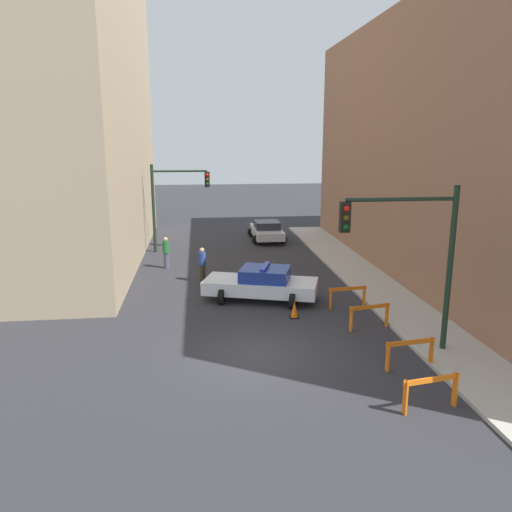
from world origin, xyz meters
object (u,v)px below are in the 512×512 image
object	(u,v)px
police_car	(262,283)
barrier_corner	(348,294)
parked_car_near	(267,230)
pedestrian_corner	(166,252)
traffic_cone	(294,310)
barrier_back	(369,313)
barrier_mid	(410,349)
traffic_light_far	(172,195)
pedestrian_crossing	(202,264)
traffic_light_near	(415,245)
barrier_front	(431,388)

from	to	relation	value
police_car	barrier_corner	xyz separation A→B (m)	(3.28, -1.47, -0.11)
parked_car_near	pedestrian_corner	bearing A→B (deg)	-133.60
traffic_cone	barrier_back	bearing A→B (deg)	-30.95
barrier_mid	traffic_cone	world-z (taller)	barrier_mid
traffic_light_far	pedestrian_crossing	distance (m)	7.46
pedestrian_corner	parked_car_near	bearing A→B (deg)	-83.91
traffic_light_far	traffic_cone	xyz separation A→B (m)	(5.07, -12.14, -3.08)
traffic_cone	traffic_light_near	bearing A→B (deg)	-50.67
traffic_light_far	police_car	xyz separation A→B (m)	(4.10, -9.88, -2.67)
traffic_light_near	barrier_mid	xyz separation A→B (m)	(-0.40, -1.03, -2.91)
pedestrian_crossing	barrier_corner	bearing A→B (deg)	-74.15
barrier_front	police_car	bearing A→B (deg)	108.54
barrier_back	barrier_corner	world-z (taller)	same
pedestrian_crossing	barrier_back	bearing A→B (deg)	-84.99
traffic_light_near	barrier_mid	bearing A→B (deg)	-111.03
barrier_corner	barrier_mid	bearing A→B (deg)	-87.27
pedestrian_crossing	barrier_corner	world-z (taller)	pedestrian_crossing
parked_car_near	barrier_front	bearing A→B (deg)	-87.50
parked_car_near	barrier_corner	bearing A→B (deg)	-85.06
parked_car_near	traffic_light_far	bearing A→B (deg)	-156.87
pedestrian_corner	barrier_mid	xyz separation A→B (m)	(7.84, -12.76, -0.24)
traffic_light_far	barrier_back	xyz separation A→B (m)	(7.50, -13.60, -2.78)
traffic_light_near	traffic_light_far	bearing A→B (deg)	117.00
barrier_corner	traffic_cone	xyz separation A→B (m)	(-2.31, -0.79, -0.30)
barrier_front	traffic_cone	world-z (taller)	barrier_front
parked_car_near	barrier_mid	size ratio (longest dim) A/B	2.71
parked_car_near	traffic_cone	xyz separation A→B (m)	(-0.97, -14.79, -0.36)
traffic_light_near	barrier_front	xyz separation A→B (m)	(-0.85, -3.33, -2.91)
traffic_light_far	parked_car_near	bearing A→B (deg)	23.64
traffic_light_far	barrier_mid	size ratio (longest dim) A/B	3.27
traffic_light_near	barrier_back	bearing A→B (deg)	103.81
barrier_back	traffic_light_near	bearing A→B (deg)	-76.19
barrier_mid	barrier_back	xyz separation A→B (m)	(-0.13, 3.19, 0.00)
traffic_light_near	barrier_corner	bearing A→B (deg)	98.46
police_car	barrier_corner	bearing A→B (deg)	-96.78
pedestrian_corner	barrier_back	bearing A→B (deg)	177.98
police_car	barrier_corner	distance (m)	3.60
barrier_mid	police_car	bearing A→B (deg)	117.11
pedestrian_crossing	barrier_back	distance (m)	8.96
pedestrian_corner	barrier_front	size ratio (longest dim) A/B	1.05
police_car	traffic_cone	xyz separation A→B (m)	(0.97, -2.26, -0.41)
police_car	pedestrian_crossing	size ratio (longest dim) A/B	3.04
traffic_light_far	pedestrian_crossing	bearing A→B (deg)	-76.40
police_car	barrier_mid	distance (m)	7.76
parked_car_near	traffic_cone	distance (m)	14.82
traffic_light_near	barrier_mid	distance (m)	3.12
pedestrian_crossing	traffic_cone	xyz separation A→B (m)	(3.42, -5.32, -0.54)
traffic_light_near	police_car	bearing A→B (deg)	123.78
police_car	parked_car_near	size ratio (longest dim) A/B	1.17
parked_car_near	barrier_mid	distance (m)	19.50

